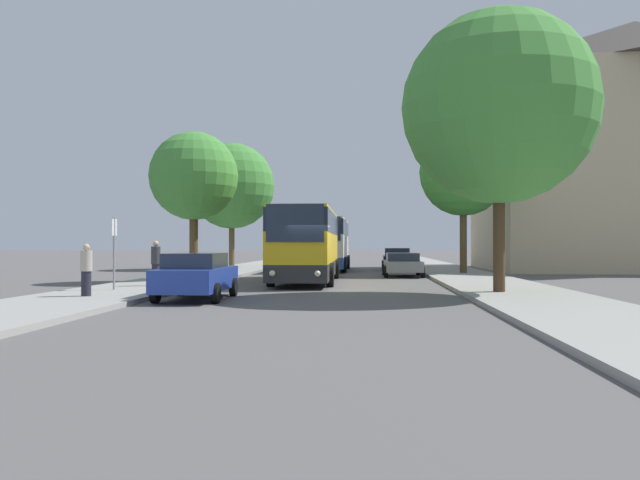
{
  "coord_description": "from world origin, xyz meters",
  "views": [
    {
      "loc": [
        1.78,
        -24.52,
        1.76
      ],
      "look_at": [
        -1.04,
        12.58,
        2.03
      ],
      "focal_mm": 35.0,
      "sensor_mm": 36.0,
      "label": 1
    }
  ],
  "objects": [
    {
      "name": "ground_plane",
      "position": [
        0.0,
        0.0,
        0.0
      ],
      "size": [
        300.0,
        300.0,
        0.0
      ],
      "primitive_type": "plane",
      "color": "#565454",
      "rests_on": "ground"
    },
    {
      "name": "sidewalk_right",
      "position": [
        7.0,
        0.0,
        0.07
      ],
      "size": [
        4.0,
        120.0,
        0.15
      ],
      "primitive_type": "cube",
      "color": "gray",
      "rests_on": "ground_plane"
    },
    {
      "name": "pedestrian_waiting_far",
      "position": [
        -6.5,
        -0.65,
        1.04
      ],
      "size": [
        0.36,
        0.36,
        1.76
      ],
      "rotation": [
        0.0,
        0.0,
        3.67
      ],
      "color": "#23232D",
      "rests_on": "sidewalk_left"
    },
    {
      "name": "bus_middle",
      "position": [
        -0.94,
        17.56,
        1.84
      ],
      "size": [
        2.91,
        10.39,
        3.45
      ],
      "rotation": [
        0.0,
        0.0,
        -0.0
      ],
      "color": "#2D519E",
      "rests_on": "ground_plane"
    },
    {
      "name": "tree_right_near",
      "position": [
        7.25,
        11.54,
        5.87
      ],
      "size": [
        4.98,
        4.98,
        8.23
      ],
      "color": "#513D23",
      "rests_on": "sidewalk_right"
    },
    {
      "name": "sidewalk_left",
      "position": [
        -7.0,
        0.0,
        0.07
      ],
      "size": [
        4.0,
        120.0,
        0.15
      ],
      "primitive_type": "cube",
      "color": "gray",
      "rests_on": "ground_plane"
    },
    {
      "name": "building_right_background",
      "position": [
        20.37,
        20.24,
        8.66
      ],
      "size": [
        20.24,
        14.17,
        17.33
      ],
      "color": "#C6B28E",
      "rests_on": "ground_plane"
    },
    {
      "name": "parked_car_right_far",
      "position": [
        3.85,
        19.17,
        0.79
      ],
      "size": [
        2.15,
        4.48,
        1.52
      ],
      "rotation": [
        0.0,
        0.0,
        3.13
      ],
      "color": "black",
      "rests_on": "ground_plane"
    },
    {
      "name": "bus_stop_sign",
      "position": [
        -7.25,
        -2.89,
        1.75
      ],
      "size": [
        0.08,
        0.45,
        2.58
      ],
      "color": "gray",
      "rests_on": "sidewalk_left"
    },
    {
      "name": "parked_car_left_curb",
      "position": [
        -3.66,
        -4.96,
        0.78
      ],
      "size": [
        2.09,
        4.41,
        1.48
      ],
      "rotation": [
        0.0,
        0.0,
        0.02
      ],
      "color": "#233D9E",
      "rests_on": "ground_plane"
    },
    {
      "name": "bus_front",
      "position": [
        -1.03,
        4.43,
        1.78
      ],
      "size": [
        2.86,
        10.89,
        3.33
      ],
      "rotation": [
        0.0,
        0.0,
        0.01
      ],
      "color": "#2D2D2D",
      "rests_on": "ground_plane"
    },
    {
      "name": "parked_car_right_near",
      "position": [
        3.72,
        10.04,
        0.7
      ],
      "size": [
        2.16,
        4.54,
        1.3
      ],
      "rotation": [
        0.0,
        0.0,
        3.15
      ],
      "color": "slate",
      "rests_on": "ground_plane"
    },
    {
      "name": "tree_right_mid",
      "position": [
        6.27,
        -2.83,
        6.45
      ],
      "size": [
        6.62,
        6.62,
        9.62
      ],
      "color": "#47331E",
      "rests_on": "sidewalk_right"
    },
    {
      "name": "tree_left_near",
      "position": [
        -6.32,
        4.07,
        4.95
      ],
      "size": [
        4.14,
        4.14,
        6.89
      ],
      "color": "#513D23",
      "rests_on": "sidewalk_left"
    },
    {
      "name": "pedestrian_waiting_near",
      "position": [
        -6.98,
        -5.67,
        0.97
      ],
      "size": [
        0.36,
        0.36,
        1.63
      ],
      "rotation": [
        0.0,
        0.0,
        2.69
      ],
      "color": "#23232D",
      "rests_on": "sidewalk_left"
    },
    {
      "name": "tree_left_far",
      "position": [
        -7.84,
        19.19,
        5.93
      ],
      "size": [
        6.1,
        6.1,
        8.84
      ],
      "color": "brown",
      "rests_on": "sidewalk_left"
    }
  ]
}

